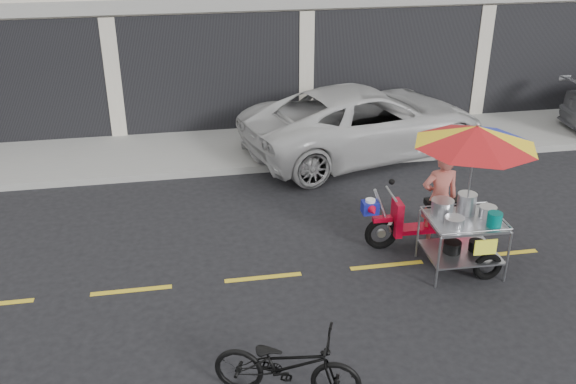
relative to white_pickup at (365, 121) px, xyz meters
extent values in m
plane|color=black|center=(-0.98, -4.70, -0.77)|extent=(90.00, 90.00, 0.00)
cube|color=gray|center=(-0.98, 0.80, -0.69)|extent=(45.00, 3.00, 0.15)
cube|color=black|center=(-0.98, 1.77, 0.68)|extent=(35.28, 0.06, 2.90)
cube|color=gray|center=(-0.98, 1.75, 2.33)|extent=(36.00, 0.12, 0.30)
cube|color=gold|center=(-0.98, -4.70, -0.76)|extent=(42.00, 0.10, 0.01)
imported|color=beige|center=(0.00, 0.00, 0.00)|extent=(5.98, 3.88, 1.53)
imported|color=black|center=(-3.07, -7.27, -0.30)|extent=(1.86, 1.20, 0.92)
torus|color=black|center=(-0.92, -4.15, -0.49)|extent=(0.57, 0.13, 0.57)
torus|color=black|center=(0.59, -4.19, -0.49)|extent=(0.57, 0.13, 0.57)
cylinder|color=#9EA0A5|center=(-0.92, -4.15, -0.49)|extent=(0.14, 0.06, 0.14)
cylinder|color=#9EA0A5|center=(0.59, -4.19, -0.49)|extent=(0.14, 0.06, 0.14)
cube|color=#BC051E|center=(-0.92, -4.15, -0.22)|extent=(0.32, 0.13, 0.08)
cylinder|color=#9EA0A5|center=(-0.92, -4.15, -0.06)|extent=(0.37, 0.06, 0.81)
cube|color=#BC051E|center=(-0.67, -4.16, -0.22)|extent=(0.13, 0.34, 0.60)
cube|color=#BC051E|center=(-0.22, -4.17, -0.45)|extent=(0.81, 0.30, 0.08)
cube|color=#BC051E|center=(0.24, -4.18, -0.22)|extent=(0.76, 0.28, 0.40)
cube|color=black|center=(0.14, -4.18, 0.02)|extent=(0.66, 0.26, 0.10)
cylinder|color=#9EA0A5|center=(-0.80, -4.16, 0.24)|extent=(0.05, 0.55, 0.04)
sphere|color=black|center=(-0.73, -3.96, 0.36)|extent=(0.10, 0.10, 0.10)
cylinder|color=white|center=(-0.80, -4.16, -0.29)|extent=(0.12, 0.12, 0.05)
cube|color=navy|center=(-1.14, -4.15, 0.02)|extent=(0.27, 0.23, 0.20)
cylinder|color=white|center=(-1.14, -4.15, 0.14)|extent=(0.16, 0.16, 0.05)
cone|color=#BC051E|center=(-1.14, -4.32, 0.04)|extent=(0.19, 0.23, 0.18)
torus|color=black|center=(0.40, -5.34, -0.55)|extent=(0.46, 0.11, 0.46)
cylinder|color=#9EA0A5|center=(-0.45, -5.42, -0.34)|extent=(0.04, 0.04, 0.85)
cylinder|color=#9EA0A5|center=(-0.43, -4.52, -0.34)|extent=(0.04, 0.04, 0.85)
cylinder|color=#9EA0A5|center=(0.65, -5.45, -0.34)|extent=(0.04, 0.04, 0.85)
cylinder|color=#9EA0A5|center=(0.68, -4.55, -0.34)|extent=(0.04, 0.04, 0.85)
cube|color=#9EA0A5|center=(0.11, -4.98, -0.47)|extent=(1.13, 0.93, 0.03)
cube|color=#9EA0A5|center=(0.11, -4.98, 0.09)|extent=(1.13, 0.93, 0.04)
cylinder|color=#9EA0A5|center=(0.10, -5.43, 0.15)|extent=(1.10, 0.05, 0.02)
cylinder|color=#9EA0A5|center=(0.13, -4.53, 0.15)|extent=(1.10, 0.05, 0.02)
cylinder|color=#9EA0A5|center=(-0.44, -4.97, 0.15)|extent=(0.05, 0.90, 0.02)
cylinder|color=#9EA0A5|center=(0.66, -5.00, 0.15)|extent=(0.05, 0.90, 0.02)
cylinder|color=#9EA0A5|center=(0.13, -4.53, -0.47)|extent=(0.06, 0.75, 0.04)
cylinder|color=#9EA0A5|center=(0.13, -4.53, 0.04)|extent=(0.06, 0.75, 0.04)
cube|color=#FDFF37|center=(0.25, -5.47, -0.11)|extent=(0.35, 0.03, 0.25)
cylinder|color=#B7B7BC|center=(-0.18, -4.77, 0.23)|extent=(0.35, 0.35, 0.24)
cylinder|color=#B7B7BC|center=(0.22, -4.76, 0.26)|extent=(0.30, 0.30, 0.31)
cylinder|color=#B7B7BC|center=(0.50, -4.94, 0.18)|extent=(0.27, 0.27, 0.15)
cylinder|color=#B7B7BC|center=(-0.14, -5.16, 0.17)|extent=(0.31, 0.31, 0.13)
cylinder|color=#02635D|center=(0.46, -5.24, 0.22)|extent=(0.23, 0.23, 0.22)
cylinder|color=black|center=(-0.04, -4.98, -0.36)|extent=(0.29, 0.29, 0.18)
cylinder|color=black|center=(0.36, -4.99, -0.37)|extent=(0.25, 0.25, 0.16)
cylinder|color=#9EA0A5|center=(0.17, -4.88, 0.84)|extent=(0.02, 0.02, 1.50)
sphere|color=#9EA0A5|center=(0.17, -4.88, 1.61)|extent=(0.06, 0.06, 0.06)
imported|color=#BE5D51|center=(0.03, -4.18, 0.08)|extent=(0.63, 0.42, 1.70)
camera|label=1|loc=(-4.09, -13.04, 4.72)|focal=40.00mm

